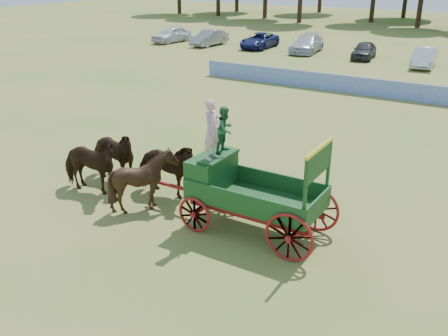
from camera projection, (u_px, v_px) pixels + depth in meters
ground at (277, 238)px, 14.36m from camera, size 160.00×160.00×0.00m
horse_lead_left at (89, 166)px, 16.86m from camera, size 2.50×1.47×1.98m
horse_lead_right at (112, 156)px, 17.73m from camera, size 2.39×1.18×1.98m
horse_wheel_left at (144, 180)px, 15.70m from camera, size 2.03×1.86×1.98m
horse_wheel_right at (165, 169)px, 16.57m from camera, size 2.47×1.40×1.98m
farm_dray at (234, 176)px, 14.47m from camera, size 5.99×2.00×3.88m
sponsor_banner at (398, 90)px, 28.86m from camera, size 26.00×0.08×1.05m
parked_cars at (443, 56)px, 38.22m from camera, size 51.94×6.78×1.64m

